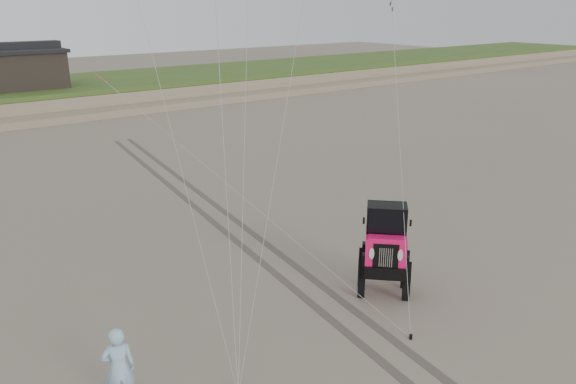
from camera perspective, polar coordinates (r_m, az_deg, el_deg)
name	(u,v)px	position (r m, az deg, el deg)	size (l,w,h in m)	color
ground	(322,330)	(14.45, 3.49, -13.86)	(160.00, 160.00, 0.00)	#6B6054
cabin	(17,67)	(47.41, -25.78, 11.34)	(6.40, 5.40, 3.35)	black
jeep	(385,260)	(15.83, 9.78, -6.80)	(2.39, 5.54, 2.06)	#F5125A
man	(119,368)	(12.11, -16.80, -16.77)	(0.66, 0.43, 1.80)	#80A4C6
stake_aux	(411,337)	(14.40, 12.37, -14.17)	(0.08, 0.08, 0.12)	black
tire_tracks	(223,220)	(21.33, -6.64, -2.83)	(5.22, 29.74, 0.01)	#4C443D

